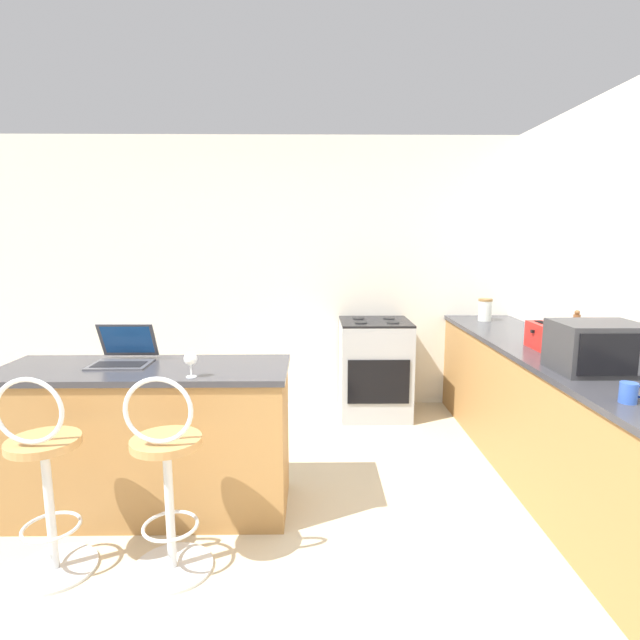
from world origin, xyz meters
name	(u,v)px	position (x,y,z in m)	size (l,w,h in m)	color
ground_plane	(245,591)	(0.00, 0.00, 0.00)	(20.00, 20.00, 0.00)	#BCAD8E
wall_back	(280,274)	(0.00, 2.75, 1.30)	(12.00, 0.06, 2.60)	silver
breakfast_bar	(147,439)	(-0.68, 0.75, 0.45)	(1.71, 0.62, 0.90)	#9E703D
counter_right	(550,416)	(1.95, 1.11, 0.45)	(0.65, 3.25, 0.90)	#9E703D
bar_stool_near	(45,481)	(-0.97, 0.14, 0.49)	(0.40, 0.40, 1.03)	silver
bar_stool_far	(167,481)	(-0.39, 0.14, 0.49)	(0.40, 0.40, 1.03)	silver
laptop	(124,353)	(-0.83, 0.84, 0.96)	(0.34, 0.32, 0.23)	#47474C
microwave	(597,347)	(1.93, 0.60, 1.04)	(0.46, 0.37, 0.28)	#2D2D30
toaster	(550,336)	(1.94, 1.19, 0.99)	(0.25, 0.30, 0.18)	red
stove_range	(374,368)	(0.90, 2.39, 0.45)	(0.64, 0.61, 0.91)	#9EA3A8
mug_blue	(629,393)	(1.78, 0.06, 0.95)	(0.10, 0.08, 0.10)	#2D51AD
wine_glass_short	(191,360)	(-0.34, 0.52, 1.00)	(0.07, 0.07, 0.14)	silver
pepper_mill	(576,328)	(2.21, 1.36, 1.02)	(0.05, 0.05, 0.25)	brown
storage_jar	(485,310)	(1.91, 2.39, 1.00)	(0.13, 0.13, 0.20)	silver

